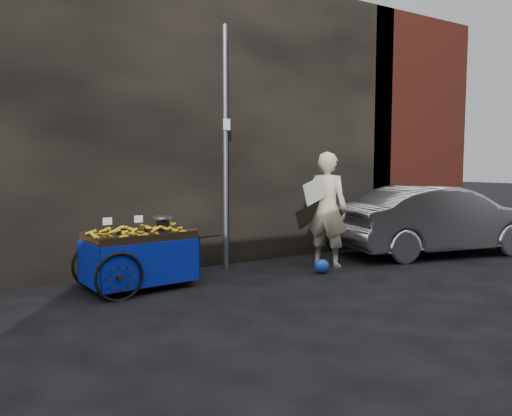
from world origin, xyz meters
TOP-DOWN VIEW (x-y plane):
  - ground at (0.00, 0.00)m, footprint 80.00×80.00m
  - building_wall at (0.39, 2.60)m, footprint 13.50×2.00m
  - street_pole at (0.30, 1.30)m, footprint 0.12×0.10m
  - banana_cart at (-1.41, 0.80)m, footprint 2.02×1.08m
  - vendor at (1.86, 0.56)m, footprint 1.02×0.85m
  - plastic_bag at (1.43, 0.15)m, footprint 0.25×0.20m
  - parked_car at (4.49, 0.31)m, footprint 4.26×2.29m

SIDE VIEW (x-z plane):
  - ground at x=0.00m, z-range 0.00..0.00m
  - plastic_bag at x=1.43m, z-range 0.00..0.23m
  - banana_cart at x=-1.41m, z-range 0.12..1.19m
  - parked_car at x=4.49m, z-range 0.00..1.33m
  - vendor at x=1.86m, z-range 0.00..1.96m
  - street_pole at x=0.30m, z-range 0.01..4.01m
  - building_wall at x=0.39m, z-range 0.00..5.00m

